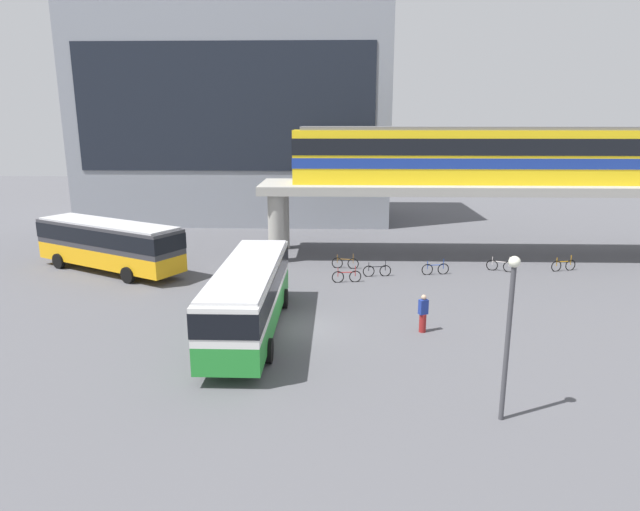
{
  "coord_description": "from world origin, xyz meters",
  "views": [
    {
      "loc": [
        1.88,
        -24.18,
        9.49
      ],
      "look_at": [
        0.99,
        5.28,
        2.2
      ],
      "focal_mm": 30.85,
      "sensor_mm": 36.0,
      "label": 1
    }
  ],
  "objects_px": {
    "bus_main": "(249,292)",
    "bicycle_brown": "(345,263)",
    "bicycle_black": "(377,271)",
    "station_building": "(237,119)",
    "bicycle_orange": "(563,265)",
    "bicycle_blue": "(435,269)",
    "train": "(481,154)",
    "bicycle_red": "(347,276)",
    "bicycle_silver": "(501,266)",
    "pedestrian_by_bike_rack": "(423,314)",
    "bus_secondary": "(108,241)"
  },
  "relations": [
    {
      "from": "station_building",
      "to": "bicycle_blue",
      "type": "distance_m",
      "value": 27.61
    },
    {
      "from": "bicycle_red",
      "to": "train",
      "type": "bearing_deg",
      "value": 36.29
    },
    {
      "from": "station_building",
      "to": "bicycle_blue",
      "type": "height_order",
      "value": "station_building"
    },
    {
      "from": "train",
      "to": "bicycle_red",
      "type": "xyz_separation_m",
      "value": [
        -9.26,
        -6.8,
        -6.83
      ]
    },
    {
      "from": "bicycle_orange",
      "to": "train",
      "type": "bearing_deg",
      "value": 141.49
    },
    {
      "from": "bicycle_brown",
      "to": "bicycle_blue",
      "type": "height_order",
      "value": "same"
    },
    {
      "from": "bicycle_brown",
      "to": "bicycle_silver",
      "type": "distance_m",
      "value": 10.0
    },
    {
      "from": "bicycle_red",
      "to": "bicycle_silver",
      "type": "bearing_deg",
      "value": 15.68
    },
    {
      "from": "bus_main",
      "to": "bicycle_brown",
      "type": "relative_size",
      "value": 6.22
    },
    {
      "from": "bicycle_black",
      "to": "bicycle_silver",
      "type": "bearing_deg",
      "value": 10.21
    },
    {
      "from": "bicycle_red",
      "to": "pedestrian_by_bike_rack",
      "type": "xyz_separation_m",
      "value": [
        3.36,
        -7.85,
        0.49
      ]
    },
    {
      "from": "bus_main",
      "to": "bicycle_blue",
      "type": "distance_m",
      "value": 14.43
    },
    {
      "from": "bicycle_blue",
      "to": "bicycle_silver",
      "type": "height_order",
      "value": "same"
    },
    {
      "from": "bicycle_blue",
      "to": "bicycle_red",
      "type": "relative_size",
      "value": 1.0
    },
    {
      "from": "bicycle_orange",
      "to": "bicycle_black",
      "type": "height_order",
      "value": "same"
    },
    {
      "from": "station_building",
      "to": "train",
      "type": "relative_size",
      "value": 1.11
    },
    {
      "from": "train",
      "to": "bicycle_brown",
      "type": "bearing_deg",
      "value": -158.72
    },
    {
      "from": "station_building",
      "to": "train",
      "type": "bearing_deg",
      "value": -38.79
    },
    {
      "from": "bus_main",
      "to": "bicycle_red",
      "type": "bearing_deg",
      "value": 61.12
    },
    {
      "from": "station_building",
      "to": "bicycle_silver",
      "type": "bearing_deg",
      "value": -44.26
    },
    {
      "from": "bicycle_orange",
      "to": "pedestrian_by_bike_rack",
      "type": "bearing_deg",
      "value": -134.56
    },
    {
      "from": "bus_secondary",
      "to": "bicycle_silver",
      "type": "relative_size",
      "value": 6.5
    },
    {
      "from": "train",
      "to": "bicycle_blue",
      "type": "bearing_deg",
      "value": -126.47
    },
    {
      "from": "bicycle_orange",
      "to": "bicycle_red",
      "type": "xyz_separation_m",
      "value": [
        -14.04,
        -3.0,
        0.0
      ]
    },
    {
      "from": "station_building",
      "to": "bus_secondary",
      "type": "height_order",
      "value": "station_building"
    },
    {
      "from": "bus_secondary",
      "to": "bicycle_orange",
      "type": "relative_size",
      "value": 6.27
    },
    {
      "from": "bus_secondary",
      "to": "bicycle_red",
      "type": "bearing_deg",
      "value": -7.55
    },
    {
      "from": "bus_main",
      "to": "bicycle_orange",
      "type": "bearing_deg",
      "value": 31.16
    },
    {
      "from": "bicycle_silver",
      "to": "bicycle_red",
      "type": "bearing_deg",
      "value": -164.32
    },
    {
      "from": "pedestrian_by_bike_rack",
      "to": "bus_secondary",
      "type": "bearing_deg",
      "value": 151.96
    },
    {
      "from": "bicycle_silver",
      "to": "bicycle_black",
      "type": "xyz_separation_m",
      "value": [
        -8.04,
        -1.45,
        0.0
      ]
    },
    {
      "from": "bus_secondary",
      "to": "pedestrian_by_bike_rack",
      "type": "xyz_separation_m",
      "value": [
        18.51,
        -9.86,
        -1.14
      ]
    },
    {
      "from": "train",
      "to": "bicycle_orange",
      "type": "height_order",
      "value": "train"
    },
    {
      "from": "train",
      "to": "bus_main",
      "type": "bearing_deg",
      "value": -132.55
    },
    {
      "from": "bicycle_brown",
      "to": "bicycle_blue",
      "type": "bearing_deg",
      "value": -13.03
    },
    {
      "from": "bus_secondary",
      "to": "bicycle_black",
      "type": "distance_m",
      "value": 17.16
    },
    {
      "from": "station_building",
      "to": "bicycle_red",
      "type": "bearing_deg",
      "value": -65.48
    },
    {
      "from": "bus_secondary",
      "to": "bus_main",
      "type": "bearing_deg",
      "value": -44.01
    },
    {
      "from": "station_building",
      "to": "bicycle_silver",
      "type": "relative_size",
      "value": 17.06
    },
    {
      "from": "bicycle_brown",
      "to": "pedestrian_by_bike_rack",
      "type": "height_order",
      "value": "pedestrian_by_bike_rack"
    },
    {
      "from": "bus_secondary",
      "to": "bicycle_black",
      "type": "relative_size",
      "value": 6.11
    },
    {
      "from": "station_building",
      "to": "train",
      "type": "xyz_separation_m",
      "value": [
        19.52,
        -15.69,
        -2.39
      ]
    },
    {
      "from": "bicycle_brown",
      "to": "bicycle_black",
      "type": "bearing_deg",
      "value": -43.14
    },
    {
      "from": "station_building",
      "to": "bus_main",
      "type": "relative_size",
      "value": 2.59
    },
    {
      "from": "bicycle_black",
      "to": "station_building",
      "type": "bearing_deg",
      "value": 119.93
    },
    {
      "from": "bus_secondary",
      "to": "bicycle_red",
      "type": "distance_m",
      "value": 15.37
    },
    {
      "from": "bicycle_orange",
      "to": "pedestrian_by_bike_rack",
      "type": "distance_m",
      "value": 15.24
    },
    {
      "from": "bicycle_silver",
      "to": "bicycle_red",
      "type": "xyz_separation_m",
      "value": [
        -9.96,
        -2.79,
        0.0
      ]
    },
    {
      "from": "bicycle_red",
      "to": "bus_main",
      "type": "bearing_deg",
      "value": -118.88
    },
    {
      "from": "bicycle_orange",
      "to": "bicycle_red",
      "type": "distance_m",
      "value": 14.36
    }
  ]
}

